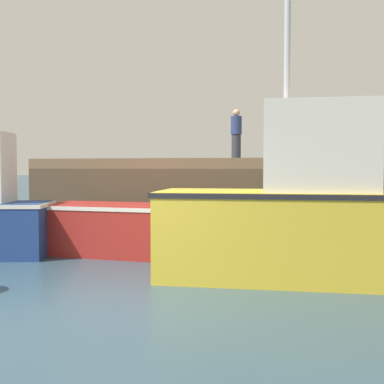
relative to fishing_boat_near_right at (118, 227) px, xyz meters
name	(u,v)px	position (x,y,z in m)	size (l,w,h in m)	color
ground	(101,307)	(1.39, -3.60, -0.61)	(120.00, 160.00, 0.10)	#2D4756
pier	(278,172)	(2.80, 4.42, 1.11)	(11.98, 7.15, 2.03)	brown
fishing_boat_near_right	(118,227)	(0.00, 0.00, 0.00)	(3.08, 1.44, 1.05)	maroon
fishing_boat_mid	(294,212)	(3.75, -1.45, 0.56)	(4.34, 2.03, 5.70)	gold
dockworker	(236,135)	(1.33, 5.89, 2.26)	(0.34, 0.34, 1.57)	#2D3342
warehouse	(344,155)	(4.66, 25.75, 1.99)	(6.67, 5.53, 5.07)	#4C6656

